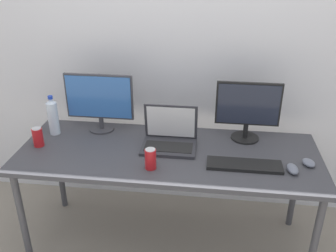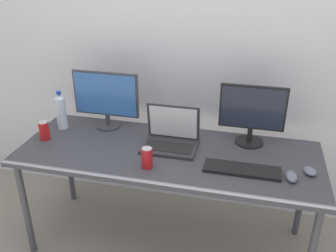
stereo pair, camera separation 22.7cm
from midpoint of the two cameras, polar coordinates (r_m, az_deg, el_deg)
name	(u,v)px [view 1 (the left image)]	position (r m, az deg, el deg)	size (l,w,h in m)	color
ground_plane	(168,241)	(2.80, -2.43, -17.22)	(16.00, 16.00, 0.00)	gray
wall_back	(179,41)	(2.69, -0.83, 12.78)	(7.00, 0.08, 2.60)	silver
work_desk	(168,160)	(2.39, -2.74, -5.22)	(1.89, 0.73, 0.74)	#424247
monitor_left	(99,100)	(2.60, -12.91, 3.82)	(0.47, 0.17, 0.41)	#38383D
monitor_center	(248,109)	(2.44, 9.48, 2.54)	(0.42, 0.18, 0.40)	black
laptop_silver	(170,137)	(2.40, -2.47, -1.79)	(0.34, 0.25, 0.26)	#2D2D33
keyboard_main	(244,165)	(2.22, 8.70, -5.99)	(0.44, 0.13, 0.02)	black
mouse_by_keyboard	(293,169)	(2.23, 15.72, -6.40)	(0.06, 0.11, 0.04)	slate
mouse_by_laptop	(309,163)	(2.32, 18.06, -5.42)	(0.07, 0.09, 0.04)	slate
water_bottle	(53,116)	(2.67, -19.48, 1.33)	(0.07, 0.07, 0.28)	silver
soda_can_near_keyboard	(38,137)	(2.57, -21.64, -1.64)	(0.07, 0.07, 0.13)	red
soda_can_by_laptop	(151,159)	(2.17, -5.70, -5.08)	(0.07, 0.07, 0.13)	red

